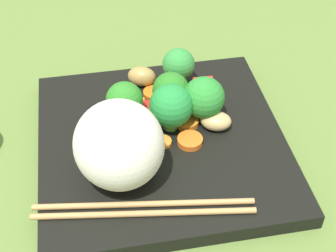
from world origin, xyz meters
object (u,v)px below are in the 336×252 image
at_px(square_plate, 162,144).
at_px(chopstick_pair, 144,209).
at_px(rice_mound, 119,145).
at_px(broccoli_floret_1, 171,91).
at_px(carrot_slice_5, 187,122).

height_order(square_plate, chopstick_pair, chopstick_pair).
distance_m(rice_mound, broccoli_floret_1, 0.12).
relative_size(square_plate, broccoli_floret_1, 5.46).
height_order(square_plate, broccoli_floret_1, broccoli_floret_1).
bearing_deg(carrot_slice_5, square_plate, -59.61).
xyz_separation_m(square_plate, chopstick_pair, (0.10, -0.03, 0.01)).
bearing_deg(carrot_slice_5, rice_mound, -49.56).
relative_size(rice_mound, chopstick_pair, 0.43).
bearing_deg(square_plate, chopstick_pair, -16.84).
distance_m(broccoli_floret_1, chopstick_pair, 0.16).
distance_m(square_plate, rice_mound, 0.09).
bearing_deg(rice_mound, carrot_slice_5, 130.44).
relative_size(broccoli_floret_1, chopstick_pair, 0.23).
height_order(rice_mound, carrot_slice_5, rice_mound).
distance_m(carrot_slice_5, chopstick_pair, 0.14).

